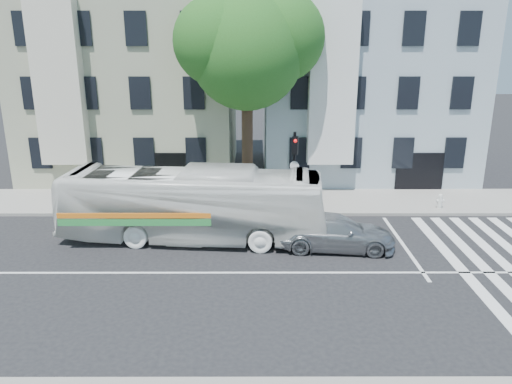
{
  "coord_description": "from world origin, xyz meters",
  "views": [
    {
      "loc": [
        0.4,
        -16.41,
        8.16
      ],
      "look_at": [
        0.43,
        2.17,
        2.4
      ],
      "focal_mm": 35.0,
      "sensor_mm": 36.0,
      "label": 1
    }
  ],
  "objects_px": {
    "bus": "(193,205)",
    "fire_hydrant": "(440,201)",
    "traffic_signal": "(294,163)",
    "sedan": "(335,232)"
  },
  "relations": [
    {
      "from": "bus",
      "to": "fire_hydrant",
      "type": "distance_m",
      "value": 12.25
    },
    {
      "from": "bus",
      "to": "traffic_signal",
      "type": "xyz_separation_m",
      "value": [
        4.41,
        2.74,
        1.08
      ]
    },
    {
      "from": "sedan",
      "to": "traffic_signal",
      "type": "distance_m",
      "value": 4.41
    },
    {
      "from": "sedan",
      "to": "fire_hydrant",
      "type": "xyz_separation_m",
      "value": [
        5.88,
        4.57,
        -0.18
      ]
    },
    {
      "from": "traffic_signal",
      "to": "bus",
      "type": "bearing_deg",
      "value": -138.17
    },
    {
      "from": "bus",
      "to": "traffic_signal",
      "type": "relative_size",
      "value": 2.72
    },
    {
      "from": "fire_hydrant",
      "to": "bus",
      "type": "bearing_deg",
      "value": -162.92
    },
    {
      "from": "fire_hydrant",
      "to": "traffic_signal",
      "type": "bearing_deg",
      "value": -173.37
    },
    {
      "from": "sedan",
      "to": "fire_hydrant",
      "type": "bearing_deg",
      "value": -47.47
    },
    {
      "from": "sedan",
      "to": "fire_hydrant",
      "type": "height_order",
      "value": "sedan"
    }
  ]
}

